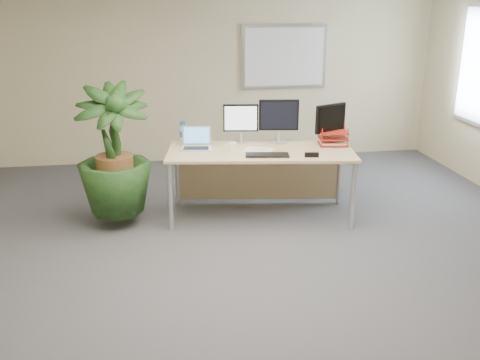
{
  "coord_description": "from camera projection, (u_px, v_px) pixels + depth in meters",
  "views": [
    {
      "loc": [
        -0.7,
        -4.03,
        2.37
      ],
      "look_at": [
        -0.03,
        0.35,
        0.87
      ],
      "focal_mm": 40.0,
      "sensor_mm": 36.0,
      "label": 1
    }
  ],
  "objects": [
    {
      "name": "orange_pen",
      "position": [
        260.0,
        149.0,
        5.87
      ],
      "size": [
        0.14,
        0.02,
        0.01
      ],
      "primitive_type": "cylinder",
      "rotation": [
        0.0,
        1.57,
        0.06
      ],
      "color": "orange",
      "rests_on": "spiral_notebook"
    },
    {
      "name": "monitor_dark",
      "position": [
        330.0,
        121.0,
        6.07
      ],
      "size": [
        0.39,
        0.21,
        0.46
      ],
      "color": "silver",
      "rests_on": "desk"
    },
    {
      "name": "stapler",
      "position": [
        312.0,
        155.0,
        5.64
      ],
      "size": [
        0.15,
        0.06,
        0.05
      ],
      "primitive_type": "cube",
      "rotation": [
        0.0,
        0.0,
        -0.14
      ],
      "color": "black",
      "rests_on": "desk"
    },
    {
      "name": "back_wall",
      "position": [
        205.0,
        72.0,
        7.95
      ],
      "size": [
        7.0,
        0.04,
        2.7
      ],
      "primitive_type": "cube",
      "color": "beige",
      "rests_on": "floor"
    },
    {
      "name": "desk",
      "position": [
        260.0,
        162.0,
        6.07
      ],
      "size": [
        2.15,
        1.14,
        0.79
      ],
      "color": "tan",
      "rests_on": "floor"
    },
    {
      "name": "coffee_mug",
      "position": [
        232.0,
        147.0,
        5.85
      ],
      "size": [
        0.13,
        0.09,
        0.1
      ],
      "color": "white",
      "rests_on": "desk"
    },
    {
      "name": "monitor_right",
      "position": [
        279.0,
        119.0,
        6.11
      ],
      "size": [
        0.45,
        0.21,
        0.51
      ],
      "color": "silver",
      "rests_on": "desk"
    },
    {
      "name": "whiteboard",
      "position": [
        284.0,
        57.0,
        8.02
      ],
      "size": [
        1.3,
        0.04,
        0.95
      ],
      "color": "#B7B7BC",
      "rests_on": "back_wall"
    },
    {
      "name": "floor_plant",
      "position": [
        114.0,
        159.0,
        5.69
      ],
      "size": [
        0.91,
        0.91,
        1.5
      ],
      "primitive_type": "imported",
      "rotation": [
        0.0,
        0.0,
        0.09
      ],
      "color": "#153312",
      "rests_on": "floor"
    },
    {
      "name": "keyboard",
      "position": [
        267.0,
        155.0,
        5.68
      ],
      "size": [
        0.48,
        0.22,
        0.03
      ],
      "primitive_type": "cube",
      "rotation": [
        0.0,
        0.0,
        -0.14
      ],
      "color": "black",
      "rests_on": "desk"
    },
    {
      "name": "letter_tray",
      "position": [
        333.0,
        139.0,
        6.1
      ],
      "size": [
        0.35,
        0.28,
        0.15
      ],
      "color": "#A62214",
      "rests_on": "desk"
    },
    {
      "name": "yellow_highlighter",
      "position": [
        277.0,
        150.0,
        5.86
      ],
      "size": [
        0.13,
        0.04,
        0.02
      ],
      "primitive_type": "cylinder",
      "rotation": [
        0.0,
        1.57,
        -0.17
      ],
      "color": "yellow",
      "rests_on": "desk"
    },
    {
      "name": "laptop",
      "position": [
        196.0,
        143.0,
        5.97
      ],
      "size": [
        0.37,
        0.33,
        0.24
      ],
      "color": "silver",
      "rests_on": "desk"
    },
    {
      "name": "spiral_notebook",
      "position": [
        259.0,
        150.0,
        5.87
      ],
      "size": [
        0.38,
        0.34,
        0.01
      ],
      "primitive_type": "cube",
      "rotation": [
        0.0,
        0.0,
        -0.46
      ],
      "color": "silver",
      "rests_on": "desk"
    },
    {
      "name": "monitor_left",
      "position": [
        241.0,
        121.0,
        6.13
      ],
      "size": [
        0.4,
        0.18,
        0.45
      ],
      "color": "silver",
      "rests_on": "desk"
    },
    {
      "name": "floor",
      "position": [
        249.0,
        287.0,
        4.63
      ],
      "size": [
        8.0,
        8.0,
        0.0
      ],
      "primitive_type": "plane",
      "color": "#454449",
      "rests_on": "ground"
    },
    {
      "name": "water_bottle",
      "position": [
        183.0,
        133.0,
        6.14
      ],
      "size": [
        0.07,
        0.07,
        0.26
      ],
      "color": "white",
      "rests_on": "desk"
    }
  ]
}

